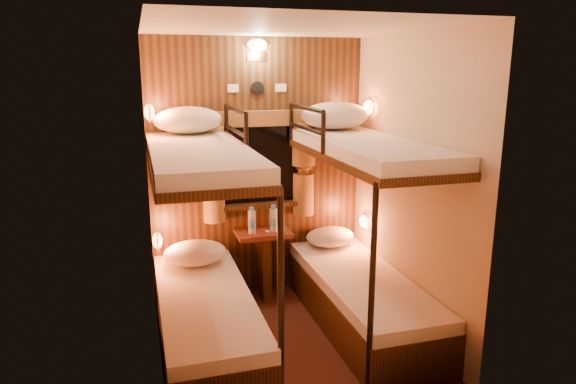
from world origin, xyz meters
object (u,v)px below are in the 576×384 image
object	(u,v)px
bunk_left	(205,281)
table	(264,255)
bunk_right	(362,263)
bottle_right	(273,220)
bottle_left	(252,222)

from	to	relation	value
bunk_left	table	world-z (taller)	bunk_left
bunk_left	bunk_right	distance (m)	1.30
bunk_right	bottle_right	size ratio (longest dim) A/B	7.36
bunk_right	table	world-z (taller)	bunk_right
bunk_left	bottle_right	world-z (taller)	bunk_left
bunk_right	bottle_left	world-z (taller)	bunk_right
table	bottle_left	xyz separation A→B (m)	(-0.11, -0.04, 0.34)
bunk_right	table	distance (m)	1.02
bunk_left	bottle_right	xyz separation A→B (m)	(0.73, 0.74, 0.20)
bottle_left	bottle_right	distance (m)	0.20
bottle_right	bunk_right	bearing A→B (deg)	-52.76
bunk_right	bottle_left	xyz separation A→B (m)	(-0.76, 0.74, 0.20)
bottle_left	bottle_right	world-z (taller)	bottle_right
bunk_right	bottle_left	bearing A→B (deg)	135.95
bunk_left	bottle_left	distance (m)	0.93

